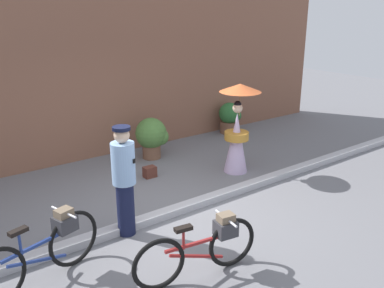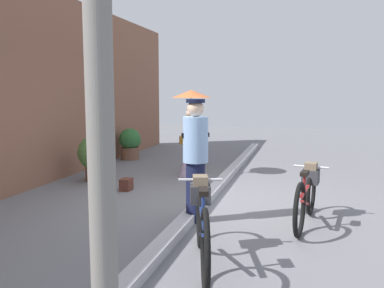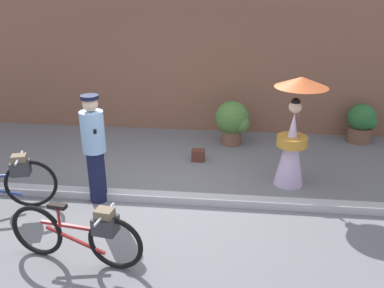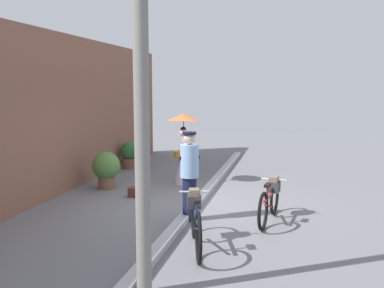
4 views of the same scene
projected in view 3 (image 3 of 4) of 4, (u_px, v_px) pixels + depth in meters
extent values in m
plane|color=slate|center=(160.00, 201.00, 6.22)|extent=(30.00, 30.00, 0.00)
cube|color=brown|center=(187.00, 46.00, 8.74)|extent=(14.00, 0.40, 3.71)
cube|color=#B2B2B7|center=(160.00, 197.00, 6.20)|extent=(14.00, 0.20, 0.12)
torus|color=black|center=(31.00, 184.00, 5.93)|extent=(0.73, 0.27, 0.75)
cylinder|color=silver|center=(19.00, 158.00, 5.75)|extent=(0.17, 0.47, 0.03)
cube|color=#333338|center=(21.00, 168.00, 5.81)|extent=(0.31, 0.29, 0.20)
cube|color=#72604C|center=(19.00, 160.00, 5.76)|extent=(0.24, 0.21, 0.14)
torus|color=black|center=(115.00, 244.00, 4.63)|extent=(0.68, 0.16, 0.68)
torus|color=black|center=(37.00, 231.00, 4.87)|extent=(0.68, 0.16, 0.68)
cube|color=maroon|center=(74.00, 227.00, 4.70)|extent=(0.86, 0.16, 0.04)
cube|color=maroon|center=(76.00, 240.00, 4.77)|extent=(0.75, 0.14, 0.27)
cylinder|color=maroon|center=(59.00, 216.00, 4.70)|extent=(0.03, 0.03, 0.28)
cube|color=black|center=(57.00, 206.00, 4.65)|extent=(0.23, 0.12, 0.05)
cylinder|color=silver|center=(104.00, 214.00, 4.52)|extent=(0.10, 0.48, 0.03)
cube|color=#333338|center=(105.00, 225.00, 4.57)|extent=(0.29, 0.26, 0.20)
cube|color=#72604C|center=(105.00, 215.00, 4.52)|extent=(0.22, 0.19, 0.14)
cylinder|color=#141938|center=(97.00, 176.00, 6.09)|extent=(0.26, 0.26, 0.82)
cylinder|color=#8CB2E0|center=(93.00, 132.00, 5.82)|extent=(0.34, 0.34, 0.61)
sphere|color=#D8B293|center=(90.00, 104.00, 5.67)|extent=(0.22, 0.22, 0.22)
cylinder|color=black|center=(89.00, 97.00, 5.63)|extent=(0.25, 0.25, 0.05)
cube|color=black|center=(92.00, 128.00, 5.80)|extent=(0.23, 0.35, 0.06)
cone|color=silver|center=(291.00, 149.00, 6.52)|extent=(0.48, 0.48, 1.23)
cylinder|color=#C1842D|center=(292.00, 141.00, 6.47)|extent=(0.49, 0.49, 0.16)
sphere|color=beige|center=(295.00, 107.00, 6.26)|extent=(0.20, 0.20, 0.20)
sphere|color=black|center=(296.00, 103.00, 6.23)|extent=(0.15, 0.15, 0.15)
cylinder|color=olive|center=(300.00, 100.00, 6.21)|extent=(0.02, 0.02, 0.55)
cone|color=orange|center=(302.00, 82.00, 6.11)|extent=(0.82, 0.82, 0.16)
cylinder|color=brown|center=(231.00, 137.00, 8.36)|extent=(0.40, 0.40, 0.30)
sphere|color=#4C7A38|center=(232.00, 118.00, 8.21)|extent=(0.69, 0.69, 0.69)
sphere|color=#4C7A38|center=(240.00, 124.00, 8.13)|extent=(0.38, 0.38, 0.38)
cylinder|color=brown|center=(359.00, 134.00, 8.49)|extent=(0.48, 0.48, 0.31)
sphere|color=#2D6B33|center=(362.00, 117.00, 8.35)|extent=(0.56, 0.56, 0.56)
sphere|color=#2D6B33|center=(369.00, 122.00, 8.28)|extent=(0.31, 0.31, 0.31)
cube|color=#592D23|center=(198.00, 155.00, 7.58)|extent=(0.24, 0.18, 0.22)
cube|color=#47241C|center=(198.00, 154.00, 7.51)|extent=(0.20, 0.06, 0.08)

